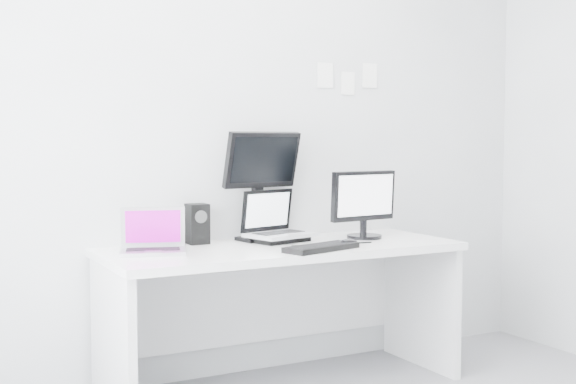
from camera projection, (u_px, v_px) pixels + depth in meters
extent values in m
plane|color=silver|center=(252.00, 123.00, 4.13)|extent=(3.60, 0.00, 3.60)
cube|color=white|center=(283.00, 317.00, 3.89)|extent=(1.80, 0.70, 0.73)
cube|color=#AFAEB3|center=(153.00, 230.00, 3.58)|extent=(0.36, 0.31, 0.23)
cube|color=black|center=(197.00, 224.00, 3.92)|extent=(0.13, 0.13, 0.20)
cube|color=#ACAFB4|center=(281.00, 215.00, 3.99)|extent=(0.39, 0.33, 0.28)
cube|color=black|center=(260.00, 185.00, 4.04)|extent=(0.45, 0.22, 0.59)
cube|color=black|center=(364.00, 204.00, 4.13)|extent=(0.43, 0.23, 0.38)
cube|color=black|center=(321.00, 248.00, 3.69)|extent=(0.42, 0.25, 0.03)
ellipsoid|color=black|center=(348.00, 243.00, 3.81)|extent=(0.14, 0.12, 0.04)
cube|color=white|center=(325.00, 75.00, 4.31)|extent=(0.10, 0.00, 0.14)
cube|color=white|center=(348.00, 83.00, 4.39)|extent=(0.09, 0.00, 0.13)
cube|color=white|center=(370.00, 76.00, 4.45)|extent=(0.10, 0.00, 0.14)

